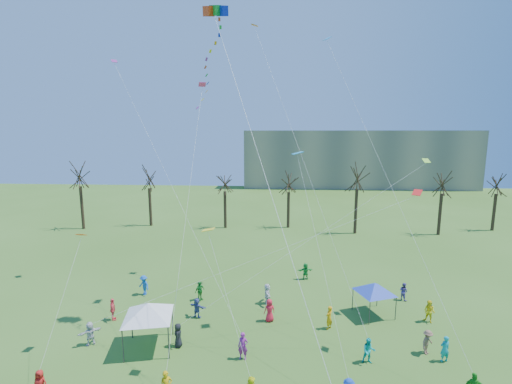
# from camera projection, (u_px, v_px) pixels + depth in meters

# --- Properties ---
(distant_building) EXTENTS (60.00, 14.00, 15.00)m
(distant_building) POSITION_uv_depth(u_px,v_px,m) (356.00, 159.00, 96.57)
(distant_building) COLOR gray
(distant_building) RESTS_ON ground
(bare_tree_row) EXTENTS (67.22, 8.43, 10.25)m
(bare_tree_row) POSITION_uv_depth(u_px,v_px,m) (277.00, 185.00, 52.82)
(bare_tree_row) COLOR black
(bare_tree_row) RESTS_ON ground
(big_box_kite) EXTENTS (4.73, 7.88, 25.76)m
(big_box_kite) POSITION_uv_depth(u_px,v_px,m) (213.00, 66.00, 24.15)
(big_box_kite) COLOR red
(big_box_kite) RESTS_ON ground
(canopy_tent_white) EXTENTS (4.28, 4.28, 3.28)m
(canopy_tent_white) POSITION_uv_depth(u_px,v_px,m) (148.00, 310.00, 23.97)
(canopy_tent_white) COLOR #3F3F44
(canopy_tent_white) RESTS_ON ground
(canopy_tent_blue) EXTENTS (3.42, 3.42, 2.74)m
(canopy_tent_blue) POSITION_uv_depth(u_px,v_px,m) (375.00, 288.00, 28.43)
(canopy_tent_blue) COLOR #3F3F44
(canopy_tent_blue) RESTS_ON ground
(festival_crowd) EXTENTS (25.96, 18.10, 1.82)m
(festival_crowd) POSITION_uv_depth(u_px,v_px,m) (265.00, 321.00, 26.26)
(festival_crowd) COLOR red
(festival_crowd) RESTS_ON ground
(small_kites_aloft) EXTENTS (27.48, 17.91, 33.00)m
(small_kites_aloft) POSITION_uv_depth(u_px,v_px,m) (259.00, 141.00, 26.75)
(small_kites_aloft) COLOR #EE440C
(small_kites_aloft) RESTS_ON ground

